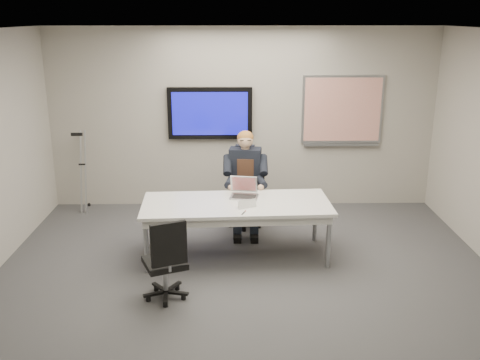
{
  "coord_description": "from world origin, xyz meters",
  "views": [
    {
      "loc": [
        -0.14,
        -5.23,
        2.95
      ],
      "look_at": [
        -0.06,
        1.08,
        1.0
      ],
      "focal_mm": 40.0,
      "sensor_mm": 36.0,
      "label": 1
    }
  ],
  "objects_px": {
    "office_chair_near": "(166,274)",
    "seated_person": "(245,193)",
    "conference_table": "(236,209)",
    "office_chair_far": "(246,204)",
    "laptop": "(244,191)"
  },
  "relations": [
    {
      "from": "laptop",
      "to": "office_chair_far",
      "type": "bearing_deg",
      "value": 96.16
    },
    {
      "from": "office_chair_near",
      "to": "seated_person",
      "type": "bearing_deg",
      "value": -137.73
    },
    {
      "from": "seated_person",
      "to": "conference_table",
      "type": "bearing_deg",
      "value": -92.21
    },
    {
      "from": "office_chair_near",
      "to": "laptop",
      "type": "xyz_separation_m",
      "value": [
        0.86,
        1.35,
        0.49
      ]
    },
    {
      "from": "office_chair_far",
      "to": "seated_person",
      "type": "height_order",
      "value": "seated_person"
    },
    {
      "from": "office_chair_far",
      "to": "seated_person",
      "type": "bearing_deg",
      "value": -70.53
    },
    {
      "from": "conference_table",
      "to": "laptop",
      "type": "bearing_deg",
      "value": 65.54
    },
    {
      "from": "office_chair_far",
      "to": "office_chair_near",
      "type": "bearing_deg",
      "value": -89.35
    },
    {
      "from": "seated_person",
      "to": "laptop",
      "type": "relative_size",
      "value": 3.72
    },
    {
      "from": "conference_table",
      "to": "office_chair_far",
      "type": "distance_m",
      "value": 1.12
    },
    {
      "from": "conference_table",
      "to": "office_chair_far",
      "type": "bearing_deg",
      "value": 79.1
    },
    {
      "from": "seated_person",
      "to": "office_chair_near",
      "type": "bearing_deg",
      "value": -108.09
    },
    {
      "from": "office_chair_far",
      "to": "conference_table",
      "type": "bearing_deg",
      "value": -74.49
    },
    {
      "from": "laptop",
      "to": "office_chair_near",
      "type": "bearing_deg",
      "value": -112.95
    },
    {
      "from": "office_chair_near",
      "to": "conference_table",
      "type": "bearing_deg",
      "value": -147.4
    }
  ]
}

